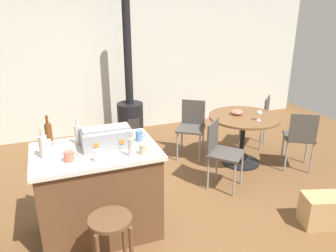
{
  "coord_description": "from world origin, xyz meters",
  "views": [
    {
      "loc": [
        -1.12,
        -2.97,
        2.23
      ],
      "look_at": [
        0.19,
        0.47,
        0.87
      ],
      "focal_mm": 35.03,
      "sensor_mm": 36.0,
      "label": 1
    }
  ],
  "objects_px": {
    "serving_bowl": "(237,112)",
    "bottle_0": "(78,134)",
    "wine_glass": "(259,113)",
    "folding_chair_right": "(300,136)",
    "bottle_3": "(43,146)",
    "folding_chair_left": "(221,149)",
    "wooden_stool": "(111,236)",
    "cup_1": "(69,156)",
    "cup_4": "(139,136)",
    "cup_3": "(47,145)",
    "dining_table": "(243,127)",
    "cardboard_box": "(326,210)",
    "cup_2": "(98,156)",
    "folding_chair_far": "(192,124)",
    "toolbox": "(106,137)",
    "cup_0": "(144,149)",
    "bottle_1": "(49,134)",
    "folding_chair_near": "(258,117)",
    "kitchen_island": "(99,192)",
    "bottle_2": "(131,147)",
    "wood_stove": "(130,110)"
  },
  "relations": [
    {
      "from": "cup_2",
      "to": "cup_4",
      "type": "distance_m",
      "value": 0.57
    },
    {
      "from": "bottle_0",
      "to": "cup_0",
      "type": "xyz_separation_m",
      "value": [
        0.54,
        -0.46,
        -0.06
      ]
    },
    {
      "from": "folding_chair_left",
      "to": "bottle_0",
      "type": "xyz_separation_m",
      "value": [
        -1.74,
        -0.17,
        0.52
      ]
    },
    {
      "from": "folding_chair_left",
      "to": "toolbox",
      "type": "height_order",
      "value": "toolbox"
    },
    {
      "from": "cup_4",
      "to": "wooden_stool",
      "type": "bearing_deg",
      "value": -121.17
    },
    {
      "from": "cup_1",
      "to": "serving_bowl",
      "type": "xyz_separation_m",
      "value": [
        2.44,
        1.12,
        -0.21
      ]
    },
    {
      "from": "folding_chair_left",
      "to": "cup_0",
      "type": "bearing_deg",
      "value": -152.37
    },
    {
      "from": "folding_chair_right",
      "to": "cup_1",
      "type": "distance_m",
      "value": 3.21
    },
    {
      "from": "cup_3",
      "to": "bottle_0",
      "type": "bearing_deg",
      "value": 9.89
    },
    {
      "from": "wine_glass",
      "to": "folding_chair_right",
      "type": "bearing_deg",
      "value": -22.41
    },
    {
      "from": "cup_4",
      "to": "dining_table",
      "type": "bearing_deg",
      "value": 23.83
    },
    {
      "from": "bottle_0",
      "to": "bottle_3",
      "type": "bearing_deg",
      "value": -147.65
    },
    {
      "from": "wooden_stool",
      "to": "cup_1",
      "type": "distance_m",
      "value": 0.79
    },
    {
      "from": "bottle_0",
      "to": "folding_chair_right",
      "type": "bearing_deg",
      "value": 3.47
    },
    {
      "from": "folding_chair_left",
      "to": "cup_3",
      "type": "xyz_separation_m",
      "value": [
        -2.03,
        -0.22,
        0.46
      ]
    },
    {
      "from": "bottle_1",
      "to": "dining_table",
      "type": "bearing_deg",
      "value": 12.15
    },
    {
      "from": "bottle_2",
      "to": "cup_0",
      "type": "bearing_deg",
      "value": 2.58
    },
    {
      "from": "toolbox",
      "to": "cup_4",
      "type": "height_order",
      "value": "toolbox"
    },
    {
      "from": "serving_bowl",
      "to": "folding_chair_near",
      "type": "bearing_deg",
      "value": 29.04
    },
    {
      "from": "dining_table",
      "to": "cup_2",
      "type": "relative_size",
      "value": 9.34
    },
    {
      "from": "dining_table",
      "to": "cardboard_box",
      "type": "bearing_deg",
      "value": -88.88
    },
    {
      "from": "bottle_1",
      "to": "wine_glass",
      "type": "height_order",
      "value": "bottle_1"
    },
    {
      "from": "cup_3",
      "to": "wine_glass",
      "type": "distance_m",
      "value": 2.79
    },
    {
      "from": "folding_chair_left",
      "to": "cup_2",
      "type": "distance_m",
      "value": 1.8
    },
    {
      "from": "cup_0",
      "to": "bottle_3",
      "type": "bearing_deg",
      "value": 163.54
    },
    {
      "from": "bottle_1",
      "to": "cup_3",
      "type": "bearing_deg",
      "value": -101.36
    },
    {
      "from": "cup_2",
      "to": "kitchen_island",
      "type": "bearing_deg",
      "value": 86.99
    },
    {
      "from": "bottle_1",
      "to": "kitchen_island",
      "type": "bearing_deg",
      "value": -34.9
    },
    {
      "from": "dining_table",
      "to": "bottle_1",
      "type": "height_order",
      "value": "bottle_1"
    },
    {
      "from": "wooden_stool",
      "to": "folding_chair_near",
      "type": "distance_m",
      "value": 3.53
    },
    {
      "from": "toolbox",
      "to": "serving_bowl",
      "type": "relative_size",
      "value": 2.64
    },
    {
      "from": "dining_table",
      "to": "cup_2",
      "type": "distance_m",
      "value": 2.55
    },
    {
      "from": "bottle_3",
      "to": "folding_chair_left",
      "type": "bearing_deg",
      "value": 10.3
    },
    {
      "from": "bottle_1",
      "to": "cardboard_box",
      "type": "bearing_deg",
      "value": -21.06
    },
    {
      "from": "serving_bowl",
      "to": "bottle_0",
      "type": "bearing_deg",
      "value": -161.92
    },
    {
      "from": "folding_chair_near",
      "to": "dining_table",
      "type": "bearing_deg",
      "value": -141.74
    },
    {
      "from": "folding_chair_far",
      "to": "folding_chair_right",
      "type": "relative_size",
      "value": 1.0
    },
    {
      "from": "bottle_0",
      "to": "wooden_stool",
      "type": "bearing_deg",
      "value": -83.51
    },
    {
      "from": "cup_4",
      "to": "toolbox",
      "type": "bearing_deg",
      "value": -175.38
    },
    {
      "from": "cup_4",
      "to": "bottle_0",
      "type": "bearing_deg",
      "value": 166.58
    },
    {
      "from": "folding_chair_near",
      "to": "cup_1",
      "type": "xyz_separation_m",
      "value": [
        -3.09,
        -1.49,
        0.48
      ]
    },
    {
      "from": "folding_chair_right",
      "to": "wood_stove",
      "type": "relative_size",
      "value": 0.37
    },
    {
      "from": "folding_chair_near",
      "to": "folding_chair_left",
      "type": "xyz_separation_m",
      "value": [
        -1.23,
        -0.95,
        0.02
      ]
    },
    {
      "from": "folding_chair_left",
      "to": "toolbox",
      "type": "xyz_separation_m",
      "value": [
        -1.49,
        -0.34,
        0.51
      ]
    },
    {
      "from": "toolbox",
      "to": "cup_0",
      "type": "height_order",
      "value": "toolbox"
    },
    {
      "from": "cup_2",
      "to": "folding_chair_far",
      "type": "bearing_deg",
      "value": 44.0
    },
    {
      "from": "cup_1",
      "to": "wooden_stool",
      "type": "bearing_deg",
      "value": -67.99
    },
    {
      "from": "folding_chair_near",
      "to": "bottle_3",
      "type": "height_order",
      "value": "bottle_3"
    },
    {
      "from": "cup_4",
      "to": "wine_glass",
      "type": "distance_m",
      "value": 1.95
    },
    {
      "from": "cup_4",
      "to": "cup_2",
      "type": "bearing_deg",
      "value": -146.14
    }
  ]
}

